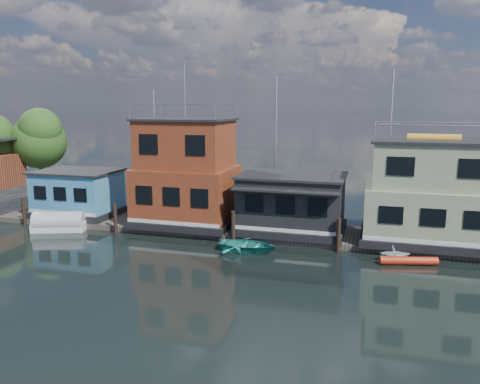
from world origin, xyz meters
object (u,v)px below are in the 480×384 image
(dinghy_white, at_px, (394,253))
(red_kayak, at_px, (409,261))
(houseboat_red, at_px, (186,175))
(dinghy_teal, at_px, (247,245))
(tarp_runabout, at_px, (59,223))
(houseboat_blue, at_px, (78,193))
(houseboat_dark, at_px, (292,203))
(houseboat_green, at_px, (429,194))

(dinghy_white, bearing_deg, red_kayak, -135.06)
(houseboat_red, xyz_separation_m, dinghy_teal, (5.91, -4.31, -3.71))
(tarp_runabout, relative_size, dinghy_teal, 1.08)
(houseboat_blue, distance_m, dinghy_white, 24.74)
(houseboat_blue, relative_size, dinghy_white, 3.48)
(houseboat_dark, relative_size, houseboat_green, 0.88)
(houseboat_blue, height_order, houseboat_dark, houseboat_dark)
(houseboat_red, height_order, red_kayak, houseboat_red)
(red_kayak, bearing_deg, tarp_runabout, 164.72)
(houseboat_blue, relative_size, houseboat_red, 0.54)
(houseboat_dark, xyz_separation_m, houseboat_green, (9.00, 0.02, 1.13))
(houseboat_blue, distance_m, houseboat_green, 26.53)
(houseboat_red, height_order, dinghy_white, houseboat_red)
(houseboat_red, height_order, tarp_runabout, houseboat_red)
(houseboat_dark, height_order, tarp_runabout, houseboat_dark)
(houseboat_red, xyz_separation_m, houseboat_green, (17.00, 0.00, -0.55))
(houseboat_dark, bearing_deg, dinghy_white, -27.89)
(houseboat_green, relative_size, dinghy_teal, 2.23)
(houseboat_blue, bearing_deg, houseboat_red, 0.00)
(houseboat_dark, height_order, dinghy_teal, houseboat_dark)
(red_kayak, distance_m, dinghy_teal, 9.77)
(houseboat_blue, relative_size, red_kayak, 1.92)
(houseboat_green, height_order, dinghy_teal, houseboat_green)
(houseboat_blue, distance_m, houseboat_dark, 17.50)
(houseboat_dark, relative_size, tarp_runabout, 1.81)
(dinghy_teal, bearing_deg, red_kayak, -88.11)
(houseboat_dark, xyz_separation_m, tarp_runabout, (-16.86, -3.42, -1.84))
(houseboat_blue, bearing_deg, dinghy_teal, -15.61)
(houseboat_green, distance_m, dinghy_teal, 12.31)
(dinghy_white, bearing_deg, houseboat_blue, 67.58)
(houseboat_blue, bearing_deg, red_kayak, -9.35)
(red_kayak, xyz_separation_m, dinghy_teal, (-9.77, -0.16, 0.15))
(houseboat_blue, height_order, red_kayak, houseboat_blue)
(houseboat_red, distance_m, red_kayak, 16.68)
(houseboat_green, relative_size, dinghy_white, 4.57)
(houseboat_blue, distance_m, houseboat_red, 9.69)
(red_kayak, height_order, dinghy_teal, dinghy_teal)
(houseboat_blue, bearing_deg, houseboat_green, 0.00)
(red_kayak, bearing_deg, houseboat_red, 151.57)
(red_kayak, distance_m, tarp_runabout, 24.56)
(houseboat_dark, bearing_deg, dinghy_teal, -115.93)
(tarp_runabout, xyz_separation_m, dinghy_teal, (14.77, -0.87, -0.19))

